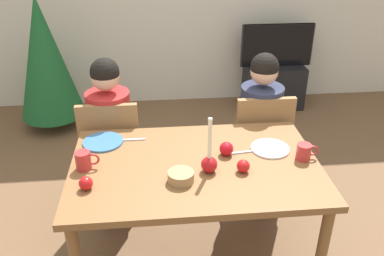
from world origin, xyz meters
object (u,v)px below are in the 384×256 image
at_px(chair_right, 259,141).
at_px(plate_right, 270,149).
at_px(tv_stand, 273,85).
at_px(dining_table, 195,176).
at_px(chair_left, 112,149).
at_px(candle_centerpiece, 209,161).
at_px(apple_by_right_mug, 86,183).
at_px(christmas_tree, 45,58).
at_px(person_right_child, 259,132).
at_px(mug_right, 304,152).
at_px(apple_near_candle, 243,166).
at_px(apple_by_left_plate, 226,149).
at_px(person_left_child, 112,139).
at_px(mug_left, 84,160).
at_px(plate_left, 103,142).
at_px(tv, 277,45).
at_px(bowl_walnuts, 181,177).

relative_size(chair_right, plate_right, 3.92).
bearing_deg(plate_right, tv_stand, 72.95).
bearing_deg(dining_table, chair_right, 48.60).
xyz_separation_m(chair_left, candle_centerpiece, (0.60, -0.69, 0.31)).
bearing_deg(apple_by_right_mug, plate_right, 15.73).
bearing_deg(plate_right, christmas_tree, 132.23).
distance_m(person_right_child, candle_centerpiece, 0.90).
xyz_separation_m(mug_right, apple_near_candle, (-0.37, -0.09, -0.01)).
bearing_deg(apple_by_left_plate, mug_right, -11.24).
bearing_deg(christmas_tree, apple_by_left_plate, -53.10).
xyz_separation_m(candle_centerpiece, apple_by_left_plate, (0.12, 0.16, -0.03)).
relative_size(mug_right, apple_by_right_mug, 1.77).
distance_m(person_left_child, apple_by_left_plate, 0.94).
distance_m(christmas_tree, plate_right, 2.56).
distance_m(christmas_tree, mug_right, 2.76).
distance_m(candle_centerpiece, mug_left, 0.69).
distance_m(apple_by_left_plate, apple_by_right_mug, 0.81).
height_order(person_right_child, christmas_tree, christmas_tree).
relative_size(chair_right, plate_left, 3.66).
bearing_deg(mug_right, apple_by_right_mug, -171.86).
bearing_deg(tv_stand, chair_left, -134.50).
bearing_deg(tv, candle_centerpiece, -114.05).
relative_size(dining_table, tv_stand, 2.19).
bearing_deg(apple_by_left_plate, person_right_child, 58.44).
bearing_deg(apple_by_left_plate, mug_left, -175.28).
xyz_separation_m(person_right_child, candle_centerpiece, (-0.47, -0.73, 0.25)).
relative_size(christmas_tree, plate_right, 6.21).
distance_m(plate_left, mug_right, 1.20).
xyz_separation_m(tv, plate_left, (-1.67, -2.02, 0.05)).
relative_size(chair_right, person_left_child, 0.77).
bearing_deg(dining_table, tv_stand, 63.80).
distance_m(candle_centerpiece, plate_right, 0.44).
relative_size(tv_stand, plate_right, 2.79).
bearing_deg(apple_by_right_mug, tv_stand, 55.43).
bearing_deg(christmas_tree, dining_table, -57.82).
bearing_deg(chair_right, dining_table, -131.40).
bearing_deg(candle_centerpiece, chair_left, 130.72).
bearing_deg(apple_by_right_mug, mug_right, 8.14).
relative_size(plate_left, apple_by_left_plate, 3.01).
height_order(tv_stand, tv, tv).
xyz_separation_m(plate_right, apple_near_candle, (-0.21, -0.21, 0.03)).
bearing_deg(tv_stand, tv, 90.00).
bearing_deg(dining_table, apple_near_candle, -22.92).
distance_m(christmas_tree, apple_by_left_plate, 2.42).
xyz_separation_m(person_left_child, bowl_walnuts, (0.44, -0.80, 0.21)).
xyz_separation_m(christmas_tree, bowl_walnuts, (1.17, -2.17, 0.04)).
distance_m(tv_stand, plate_left, 2.67).
distance_m(dining_table, person_left_child, 0.84).
height_order(tv_stand, mug_right, mug_right).
relative_size(candle_centerpiece, mug_left, 2.48).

